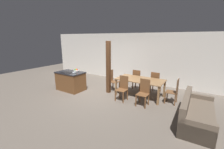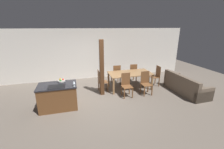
{
  "view_description": "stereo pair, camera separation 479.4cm",
  "coord_description": "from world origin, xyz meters",
  "px_view_note": "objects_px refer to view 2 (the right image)",
  "views": [
    {
      "loc": [
        3.86,
        -4.94,
        2.46
      ],
      "look_at": [
        0.6,
        0.2,
        0.95
      ],
      "focal_mm": 24.0,
      "sensor_mm": 36.0,
      "label": 1
    },
    {
      "loc": [
        -0.9,
        -5.33,
        2.81
      ],
      "look_at": [
        0.6,
        0.2,
        0.95
      ],
      "focal_mm": 24.0,
      "sensor_mm": 36.0,
      "label": 2
    }
  ],
  "objects_px": {
    "dining_table": "(130,75)",
    "couch": "(185,86)",
    "dining_chair_far_left": "(116,74)",
    "dining_chair_foot_end": "(156,76)",
    "kitchen_island": "(58,96)",
    "dining_chair_head_end": "(101,81)",
    "timber_post": "(102,68)",
    "wine_glass_near": "(74,83)",
    "wine_glass_middle": "(74,82)",
    "dining_chair_far_right": "(133,73)",
    "dining_chair_near_right": "(146,83)",
    "fruit_bowl": "(61,81)",
    "dining_chair_near_left": "(126,85)"
  },
  "relations": [
    {
      "from": "dining_chair_far_left",
      "to": "dining_chair_head_end",
      "type": "relative_size",
      "value": 1.0
    },
    {
      "from": "dining_table",
      "to": "couch",
      "type": "distance_m",
      "value": 2.47
    },
    {
      "from": "dining_table",
      "to": "dining_chair_far_left",
      "type": "height_order",
      "value": "dining_chair_far_left"
    },
    {
      "from": "dining_chair_near_left",
      "to": "couch",
      "type": "xyz_separation_m",
      "value": [
        2.63,
        -0.35,
        -0.23
      ]
    },
    {
      "from": "dining_chair_near_right",
      "to": "dining_chair_foot_end",
      "type": "height_order",
      "value": "same"
    },
    {
      "from": "wine_glass_middle",
      "to": "dining_chair_far_right",
      "type": "distance_m",
      "value": 3.61
    },
    {
      "from": "dining_chair_near_left",
      "to": "dining_chair_foot_end",
      "type": "height_order",
      "value": "same"
    },
    {
      "from": "couch",
      "to": "dining_table",
      "type": "bearing_deg",
      "value": 62.31
    },
    {
      "from": "wine_glass_near",
      "to": "dining_chair_head_end",
      "type": "bearing_deg",
      "value": 48.85
    },
    {
      "from": "dining_chair_foot_end",
      "to": "dining_chair_near_right",
      "type": "bearing_deg",
      "value": -51.46
    },
    {
      "from": "kitchen_island",
      "to": "dining_chair_far_left",
      "type": "distance_m",
      "value": 3.18
    },
    {
      "from": "dining_chair_far_left",
      "to": "fruit_bowl",
      "type": "bearing_deg",
      "value": 30.27
    },
    {
      "from": "dining_table",
      "to": "timber_post",
      "type": "height_order",
      "value": "timber_post"
    },
    {
      "from": "kitchen_island",
      "to": "dining_chair_far_left",
      "type": "xyz_separation_m",
      "value": [
        2.66,
        1.73,
        0.06
      ]
    },
    {
      "from": "wine_glass_middle",
      "to": "timber_post",
      "type": "distance_m",
      "value": 1.48
    },
    {
      "from": "dining_table",
      "to": "dining_chair_far_left",
      "type": "bearing_deg",
      "value": 121.04
    },
    {
      "from": "dining_chair_near_right",
      "to": "timber_post",
      "type": "xyz_separation_m",
      "value": [
        -1.82,
        0.41,
        0.66
      ]
    },
    {
      "from": "wine_glass_near",
      "to": "couch",
      "type": "xyz_separation_m",
      "value": [
        4.72,
        0.26,
        -0.73
      ]
    },
    {
      "from": "dining_table",
      "to": "dining_chair_foot_end",
      "type": "distance_m",
      "value": 1.37
    },
    {
      "from": "wine_glass_near",
      "to": "dining_table",
      "type": "height_order",
      "value": "wine_glass_near"
    },
    {
      "from": "timber_post",
      "to": "dining_chair_near_right",
      "type": "bearing_deg",
      "value": -12.67
    },
    {
      "from": "dining_chair_far_right",
      "to": "kitchen_island",
      "type": "bearing_deg",
      "value": 26.08
    },
    {
      "from": "dining_chair_far_right",
      "to": "timber_post",
      "type": "xyz_separation_m",
      "value": [
        -1.82,
        -1.05,
        0.66
      ]
    },
    {
      "from": "dining_table",
      "to": "dining_chair_near_left",
      "type": "height_order",
      "value": "dining_chair_near_left"
    },
    {
      "from": "dining_chair_near_left",
      "to": "dining_chair_near_right",
      "type": "distance_m",
      "value": 0.88
    },
    {
      "from": "dining_chair_head_end",
      "to": "dining_chair_near_right",
      "type": "bearing_deg",
      "value": -112.13
    },
    {
      "from": "wine_glass_middle",
      "to": "fruit_bowl",
      "type": "bearing_deg",
      "value": 130.41
    },
    {
      "from": "dining_chair_head_end",
      "to": "dining_chair_foot_end",
      "type": "distance_m",
      "value": 2.72
    },
    {
      "from": "dining_chair_foot_end",
      "to": "timber_post",
      "type": "height_order",
      "value": "timber_post"
    },
    {
      "from": "wine_glass_near",
      "to": "dining_chair_head_end",
      "type": "xyz_separation_m",
      "value": [
        1.17,
        1.34,
        -0.5
      ]
    },
    {
      "from": "fruit_bowl",
      "to": "dining_chair_near_right",
      "type": "relative_size",
      "value": 0.26
    },
    {
      "from": "fruit_bowl",
      "to": "dining_chair_head_end",
      "type": "height_order",
      "value": "fruit_bowl"
    },
    {
      "from": "wine_glass_middle",
      "to": "timber_post",
      "type": "xyz_separation_m",
      "value": [
        1.15,
        0.93,
        0.15
      ]
    },
    {
      "from": "dining_table",
      "to": "dining_chair_foot_end",
      "type": "xyz_separation_m",
      "value": [
        1.36,
        0.0,
        -0.17
      ]
    },
    {
      "from": "dining_chair_foot_end",
      "to": "wine_glass_near",
      "type": "bearing_deg",
      "value": -70.98
    },
    {
      "from": "wine_glass_middle",
      "to": "dining_chair_far_right",
      "type": "relative_size",
      "value": 0.16
    },
    {
      "from": "dining_table",
      "to": "couch",
      "type": "relative_size",
      "value": 0.95
    },
    {
      "from": "couch",
      "to": "dining_chair_head_end",
      "type": "bearing_deg",
      "value": 71.63
    },
    {
      "from": "dining_chair_near_right",
      "to": "dining_chair_head_end",
      "type": "distance_m",
      "value": 1.94
    },
    {
      "from": "wine_glass_near",
      "to": "couch",
      "type": "bearing_deg",
      "value": 3.19
    },
    {
      "from": "kitchen_island",
      "to": "dining_chair_head_end",
      "type": "xyz_separation_m",
      "value": [
        1.74,
        1.0,
        0.06
      ]
    },
    {
      "from": "wine_glass_near",
      "to": "dining_chair_near_right",
      "type": "relative_size",
      "value": 0.16
    },
    {
      "from": "dining_table",
      "to": "dining_chair_near_left",
      "type": "distance_m",
      "value": 0.87
    },
    {
      "from": "kitchen_island",
      "to": "wine_glass_middle",
      "type": "distance_m",
      "value": 0.84
    },
    {
      "from": "dining_table",
      "to": "wine_glass_near",
      "type": "bearing_deg",
      "value": -152.08
    },
    {
      "from": "dining_chair_near_left",
      "to": "timber_post",
      "type": "xyz_separation_m",
      "value": [
        -0.94,
        0.41,
        0.66
      ]
    },
    {
      "from": "kitchen_island",
      "to": "dining_chair_near_right",
      "type": "xyz_separation_m",
      "value": [
        3.54,
        0.27,
        0.06
      ]
    },
    {
      "from": "dining_chair_near_left",
      "to": "dining_chair_far_right",
      "type": "relative_size",
      "value": 1.0
    },
    {
      "from": "dining_chair_foot_end",
      "to": "couch",
      "type": "height_order",
      "value": "dining_chair_foot_end"
    },
    {
      "from": "dining_chair_near_right",
      "to": "timber_post",
      "type": "relative_size",
      "value": 0.42
    }
  ]
}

